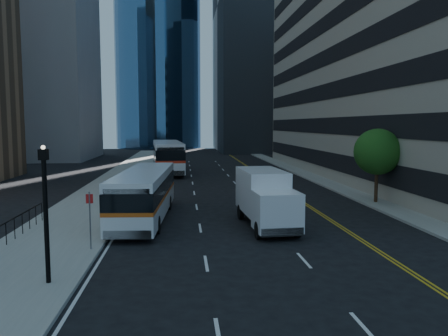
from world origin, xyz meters
The scene contains 10 objects.
ground centered at (0.00, 0.00, 0.00)m, with size 160.00×160.00×0.00m, color black.
sidewalk_west centered at (-10.50, 25.00, 0.07)m, with size 5.00×90.00×0.15m, color gray.
sidewalk_east centered at (9.00, 25.00, 0.07)m, with size 2.00×90.00×0.15m, color gray.
office_tower_north centered at (18.00, 72.00, 30.00)m, with size 30.00×28.00×60.00m, color gray.
midrise_west centered at (-28.00, 52.00, 17.50)m, with size 18.00×18.00×35.00m, color gray.
street_tree centered at (9.00, 8.00, 3.64)m, with size 3.20×3.20×5.10m.
lamp_post centered at (-9.00, -6.00, 2.72)m, with size 0.28×0.28×4.56m.
bus_front centered at (-6.60, 4.36, 1.56)m, with size 3.11×11.22×2.86m.
bus_rear centered at (-6.16, 29.63, 1.93)m, with size 4.09×13.92×3.54m.
box_truck centered at (0.03, 1.97, 1.60)m, with size 2.54×6.43×3.02m.
Camera 1 is at (-4.38, -20.95, 5.53)m, focal length 35.00 mm.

